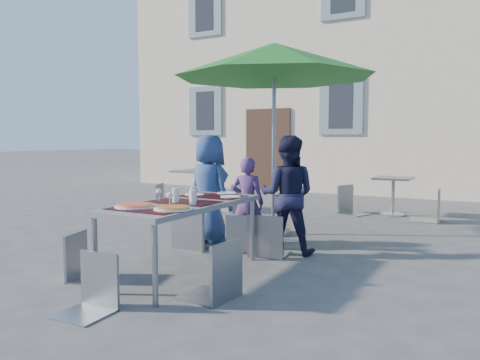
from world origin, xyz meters
The scene contains 23 objects.
ground centered at (0.00, 0.00, 0.00)m, with size 90.00×90.00×0.00m, color #47474A.
building centered at (0.00, 11.50, 4.85)m, with size 13.60×8.20×11.10m.
dining_table centered at (0.70, -0.13, 0.70)m, with size 0.80×1.85×0.76m.
pizza_near_left centered at (0.54, -0.66, 0.77)m, with size 0.39×0.39×0.03m.
pizza_near_right centered at (0.94, -0.61, 0.77)m, with size 0.35×0.35×0.03m.
glassware centered at (0.75, -0.21, 0.83)m, with size 0.54×0.43×0.15m.
place_settings centered at (0.71, 0.51, 0.76)m, with size 0.72×0.52×0.01m.
child_0 centered at (0.12, 1.26, 0.72)m, with size 0.71×0.46×1.45m, color #2F4A83.
child_1 centered at (0.70, 1.25, 0.58)m, with size 0.42×0.28×1.16m, color #58366F.
child_2 centered at (1.25, 1.23, 0.71)m, with size 0.69×0.40×1.43m, color #181935.
chair_0 centered at (0.10, 0.89, 0.62)m, with size 0.49×0.49×1.06m.
chair_1 centered at (0.74, 1.04, 0.51)m, with size 0.51×0.51×0.88m.
chair_2 centered at (1.13, 0.94, 0.56)m, with size 0.49×0.50×0.96m.
chair_3 centered at (-0.07, -0.73, 0.51)m, with size 0.49×0.49×0.88m.
chair_4 centered at (1.39, -0.59, 0.58)m, with size 0.48×0.48×0.99m.
chair_5 centered at (0.65, -1.32, 0.51)m, with size 0.41×0.41×0.88m.
patio_umbrella centered at (0.63, 2.19, 2.48)m, with size 2.86×2.86×2.75m.
cafe_table_0 centered at (-1.66, 3.55, 0.56)m, with size 0.74×0.74×0.79m.
bg_chair_l_0 centered at (-2.54, 3.68, 0.52)m, with size 0.50×0.50×0.89m.
bg_chair_r_0 centered at (-0.95, 3.74, 0.62)m, with size 0.48×0.48×1.04m.
cafe_table_1 centered at (1.82, 4.75, 0.46)m, with size 0.65×0.65×0.70m.
bg_chair_l_1 centered at (1.08, 4.57, 0.59)m, with size 0.59×0.58×1.01m.
bg_chair_r_1 centered at (2.52, 4.42, 0.63)m, with size 0.51×0.51×1.06m.
Camera 1 is at (3.47, -3.95, 1.38)m, focal length 35.00 mm.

